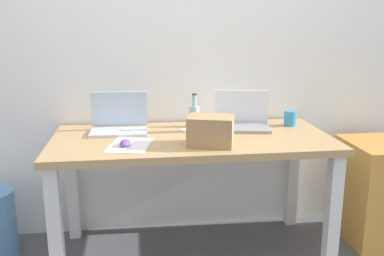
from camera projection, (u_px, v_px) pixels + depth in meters
ground_plane at (192, 253)px, 2.68m from camera, size 8.00×8.00×0.00m
back_wall at (183, 38)px, 2.78m from camera, size 5.20×0.08×2.60m
desk at (192, 154)px, 2.52m from camera, size 1.61×0.75×0.75m
laptop_left at (119, 123)px, 2.58m from camera, size 0.34×0.23×0.24m
laptop_right at (242, 120)px, 2.68m from camera, size 0.37×0.28×0.23m
beer_bottle at (194, 117)px, 2.59m from camera, size 0.06×0.06×0.23m
computer_mouse at (125, 143)px, 2.30m from camera, size 0.07×0.11×0.03m
cardboard_box at (211, 131)px, 2.30m from camera, size 0.28×0.23×0.16m
coffee_mug at (290, 118)px, 2.74m from camera, size 0.08×0.08×0.09m
paper_sheet_front_left at (130, 145)px, 2.32m from camera, size 0.27×0.34×0.00m
paper_sheet_near_back at (205, 133)px, 2.57m from camera, size 0.29×0.34×0.00m
filing_cabinet at (376, 191)px, 2.80m from camera, size 0.40×0.48×0.66m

